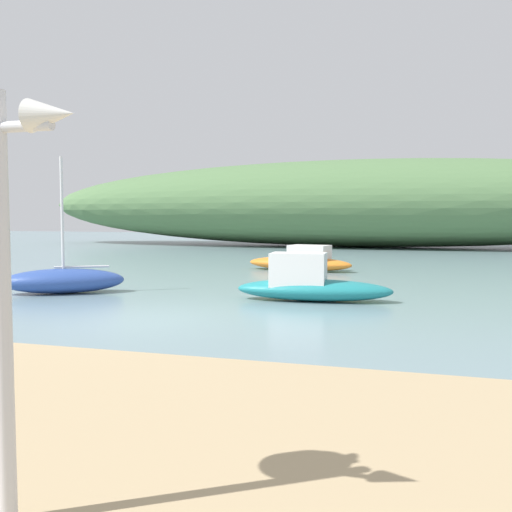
# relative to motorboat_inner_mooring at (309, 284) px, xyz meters

# --- Properties ---
(ground_plane) EXTENTS (120.00, 120.00, 0.00)m
(ground_plane) POSITION_rel_motorboat_inner_mooring_xyz_m (-2.71, -3.62, -0.43)
(ground_plane) COLOR gray
(distant_hill) EXTENTS (49.11, 10.69, 6.13)m
(distant_hill) POSITION_rel_motorboat_inner_mooring_xyz_m (-1.93, 27.21, 2.63)
(distant_hill) COLOR #517547
(distant_hill) RESTS_ON ground
(motorboat_inner_mooring) EXTENTS (4.06, 1.45, 1.23)m
(motorboat_inner_mooring) POSITION_rel_motorboat_inner_mooring_xyz_m (0.00, 0.00, 0.00)
(motorboat_inner_mooring) COLOR teal
(motorboat_inner_mooring) RESTS_ON ground
(sailboat_by_sandbar) EXTENTS (3.45, 2.75, 3.81)m
(sailboat_by_sandbar) POSITION_rel_motorboat_inner_mooring_xyz_m (-6.89, -0.57, -0.07)
(sailboat_by_sandbar) COLOR #2D4C9E
(sailboat_by_sandbar) RESTS_ON ground
(motorboat_outer_mooring) EXTENTS (4.50, 2.00, 1.02)m
(motorboat_outer_mooring) POSITION_rel_motorboat_inner_mooring_xyz_m (-1.95, 7.99, -0.05)
(motorboat_outer_mooring) COLOR orange
(motorboat_outer_mooring) RESTS_ON ground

